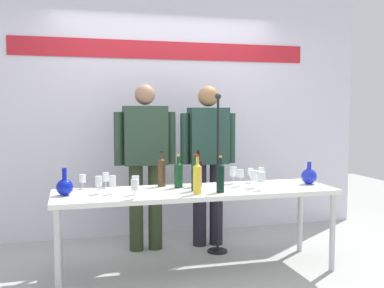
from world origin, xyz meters
TOP-DOWN VIEW (x-y plane):
  - ground_plane at (0.00, 0.00)m, footprint 10.00×10.00m
  - back_wall at (0.00, 1.37)m, footprint 4.79×0.11m
  - display_table at (0.00, 0.00)m, footprint 2.45×0.69m
  - decanter_blue_left at (-1.11, 0.02)m, footprint 0.14×0.14m
  - decanter_blue_right at (1.10, 0.02)m, footprint 0.15×0.15m
  - presenter_left at (-0.33, 0.74)m, footprint 0.62×0.22m
  - presenter_right at (0.33, 0.74)m, footprint 0.59×0.22m
  - wine_bottle_0 at (-0.05, -0.20)m, footprint 0.07×0.07m
  - wine_bottle_1 at (0.16, -0.18)m, footprint 0.07×0.07m
  - wine_bottle_2 at (-0.02, -0.04)m, footprint 0.08×0.08m
  - wine_bottle_3 at (-0.13, 0.14)m, footprint 0.07×0.07m
  - wine_bottle_4 at (-0.26, 0.25)m, footprint 0.07×0.07m
  - wine_bottle_5 at (0.06, 0.17)m, footprint 0.07×0.07m
  - wine_glass_left_0 at (-0.55, -0.09)m, footprint 0.06×0.06m
  - wine_glass_left_1 at (-0.96, 0.29)m, footprint 0.06×0.06m
  - wine_glass_left_2 at (-0.73, -0.02)m, footprint 0.06×0.06m
  - wine_glass_left_3 at (-0.76, 0.28)m, footprint 0.06×0.06m
  - wine_glass_left_4 at (-0.58, -0.28)m, footprint 0.06×0.06m
  - wine_glass_left_5 at (-0.84, 0.01)m, footprint 0.06×0.06m
  - wine_glass_right_0 at (0.44, 0.07)m, footprint 0.07×0.07m
  - wine_glass_right_1 at (0.73, 0.29)m, footprint 0.06×0.06m
  - wine_glass_right_2 at (0.42, 0.22)m, footprint 0.07×0.07m
  - wine_glass_right_3 at (0.52, -0.05)m, footprint 0.07×0.07m
  - wine_glass_right_4 at (0.54, -0.17)m, footprint 0.07×0.07m
  - wine_glass_right_5 at (0.60, 0.23)m, footprint 0.06×0.06m
  - microphone_stand at (0.35, 0.47)m, footprint 0.20×0.20m

SIDE VIEW (x-z plane):
  - ground_plane at x=0.00m, z-range 0.00..0.00m
  - microphone_stand at x=0.35m, z-range -0.26..1.33m
  - display_table at x=0.00m, z-range 0.31..1.04m
  - decanter_blue_left at x=-1.11m, z-range 0.69..0.92m
  - decanter_blue_right at x=1.10m, z-range 0.70..0.91m
  - wine_glass_left_1 at x=-0.96m, z-range 0.75..0.88m
  - wine_glass_right_1 at x=0.73m, z-range 0.76..0.89m
  - wine_glass_left_3 at x=-0.76m, z-range 0.76..0.90m
  - wine_glass_right_5 at x=0.60m, z-range 0.76..0.90m
  - wine_glass_left_5 at x=-0.84m, z-range 0.76..0.91m
  - wine_glass_left_2 at x=-0.73m, z-range 0.76..0.91m
  - wine_glass_left_4 at x=-0.58m, z-range 0.76..0.91m
  - wine_glass_left_0 at x=-0.55m, z-range 0.76..0.92m
  - wine_glass_right_0 at x=0.44m, z-range 0.77..0.92m
  - wine_glass_right_2 at x=0.42m, z-range 0.76..0.92m
  - wine_glass_right_3 at x=0.52m, z-range 0.76..0.92m
  - wine_glass_right_4 at x=0.54m, z-range 0.77..0.93m
  - wine_bottle_3 at x=-0.13m, z-range 0.71..1.00m
  - wine_bottle_1 at x=0.16m, z-range 0.71..1.02m
  - wine_bottle_5 at x=0.06m, z-range 0.70..1.03m
  - wine_bottle_0 at x=-0.05m, z-range 0.70..1.03m
  - wine_bottle_4 at x=-0.26m, z-range 0.71..1.03m
  - wine_bottle_2 at x=-0.02m, z-range 0.71..1.03m
  - presenter_right at x=0.33m, z-range 0.12..1.79m
  - presenter_left at x=-0.33m, z-range 0.13..1.80m
  - back_wall at x=0.00m, z-range 0.00..3.00m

